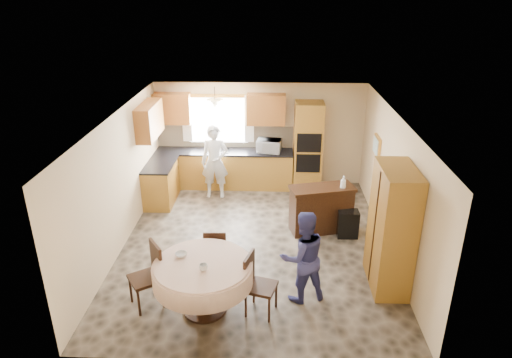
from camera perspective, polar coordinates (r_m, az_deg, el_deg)
The scene contains 36 objects.
floor at distance 8.87m, azimuth -0.14°, elevation -8.06°, with size 5.00×6.00×0.01m, color #6F604E.
ceiling at distance 7.87m, azimuth -0.16°, elevation 7.71°, with size 5.00×6.00×0.01m, color white.
wall_back at distance 11.10m, azimuth 0.47°, elevation 5.62°, with size 5.00×0.02×2.50m, color #CFB384.
wall_front at distance 5.68m, azimuth -1.39°, elevation -12.96°, with size 5.00×0.02×2.50m, color #CFB384.
wall_left at distance 8.75m, azimuth -16.74°, elevation -0.37°, with size 0.02×6.00×2.50m, color #CFB384.
wall_right at distance 8.57m, azimuth 16.80°, elevation -0.87°, with size 0.02×6.00×2.50m, color #CFB384.
window at distance 11.05m, azimuth -4.76°, elevation 7.36°, with size 1.40×0.03×1.10m, color white.
curtain_left at distance 11.10m, azimuth -8.67°, elevation 7.52°, with size 0.22×0.02×1.15m, color white.
curtain_right at distance 10.93m, azimuth -0.85°, elevation 7.52°, with size 0.22×0.02×1.15m, color white.
base_cab_back at distance 11.15m, azimuth -3.96°, elevation 1.22°, with size 3.30×0.60×0.88m, color gold.
counter_back at distance 10.98m, azimuth -4.02°, elevation 3.44°, with size 3.30×0.64×0.04m, color black.
base_cab_left at distance 10.56m, azimuth -11.76°, elevation -0.53°, with size 0.60×1.20×0.88m, color gold.
counter_left at distance 10.39m, azimuth -11.96°, elevation 1.80°, with size 0.64×1.20×0.04m, color black.
backsplash at distance 11.17m, azimuth -3.91°, elevation 5.30°, with size 3.30×0.02×0.55m, color tan.
wall_cab_left at distance 11.01m, azimuth -10.39°, elevation 8.67°, with size 0.85×0.33×0.72m, color #B4702D.
wall_cab_right at distance 10.75m, azimuth 1.27°, elevation 8.70°, with size 0.90×0.33×0.72m, color #B4702D.
wall_cab_side at distance 10.11m, azimuth -13.18°, elevation 7.14°, with size 0.33×1.20×0.72m, color #B4702D.
oven_tower at distance 10.89m, azimuth 6.49°, elevation 4.07°, with size 0.66×0.62×2.12m, color gold.
oven_upper at distance 10.53m, azimuth 6.66°, elevation 4.49°, with size 0.56×0.01×0.45m, color black.
oven_lower at distance 10.70m, azimuth 6.53°, elevation 1.95°, with size 0.56×0.01×0.45m, color black.
pendant at distance 10.46m, azimuth -5.15°, elevation 9.38°, with size 0.36×0.36×0.18m, color beige.
sideboard at distance 9.20m, azimuth 8.13°, elevation -3.88°, with size 1.25×0.52×0.90m, color #381F0F.
space_heater at distance 9.15m, azimuth 11.39°, elevation -5.51°, with size 0.40×0.28×0.55m, color black.
cupboard at distance 7.57m, azimuth 16.61°, elevation -6.00°, with size 0.54×1.08×2.06m, color gold.
dining_table at distance 6.92m, azimuth -6.65°, elevation -11.70°, with size 1.48×1.48×0.85m.
chair_left at distance 7.26m, azimuth -13.10°, elevation -11.25°, with size 0.62×0.62×1.03m.
chair_back at distance 7.75m, azimuth -5.08°, elevation -8.88°, with size 0.41×0.41×0.90m.
chair_right at distance 6.93m, azimuth 0.02°, elevation -12.65°, with size 0.53×0.53×0.98m.
framed_picture at distance 9.76m, azimuth 14.86°, elevation 4.00°, with size 0.06×0.51×0.42m.
microwave at distance 10.82m, azimuth 1.61°, elevation 4.16°, with size 0.56×0.38×0.31m, color silver.
person_sink at distance 10.47m, azimuth -5.16°, elevation 2.15°, with size 0.63×0.41×1.71m, color silver.
person_dining at distance 7.11m, azimuth 5.87°, elevation -9.67°, with size 0.74×0.57×1.51m, color navy.
bowl_sideboard at distance 8.98m, azimuth 7.12°, elevation -1.20°, with size 0.19×0.19×0.05m, color #B2B2B2.
bottle_sideboard at distance 9.00m, azimuth 10.85°, elevation -0.52°, with size 0.11×0.11×0.30m, color silver.
cup_table at distance 6.64m, azimuth -6.60°, elevation -10.93°, with size 0.12×0.12×0.10m, color #B2B2B2.
bowl_table at distance 7.00m, azimuth -9.34°, elevation -9.32°, with size 0.18×0.18×0.06m, color #B2B2B2.
Camera 1 is at (0.31, -7.58, 4.60)m, focal length 32.00 mm.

